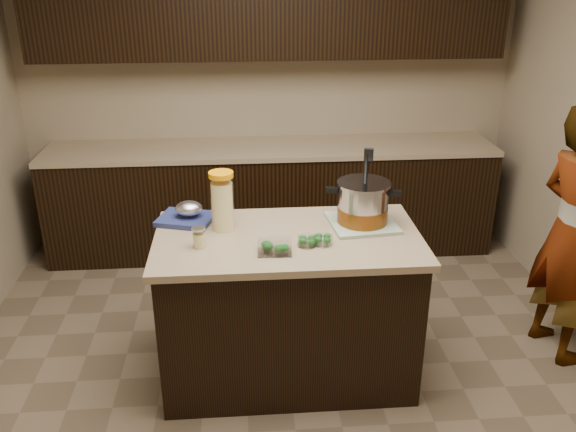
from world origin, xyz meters
name	(u,v)px	position (x,y,z in m)	size (l,w,h in m)	color
ground_plane	(288,371)	(0.00, 0.00, 0.00)	(4.00, 4.00, 0.00)	brown
room_shell	(288,87)	(0.00, 0.00, 1.71)	(4.04, 4.04, 2.72)	tan
back_cabinets	(271,140)	(0.00, 1.74, 0.94)	(3.60, 0.63, 2.33)	black
island	(288,306)	(0.00, 0.00, 0.45)	(1.46, 0.81, 0.90)	black
dish_towel	(362,223)	(0.43, 0.12, 0.91)	(0.36, 0.36, 0.02)	#598561
stock_pot	(363,205)	(0.43, 0.12, 1.02)	(0.42, 0.36, 0.43)	#B7B7BC
lemonade_pitcher	(222,203)	(-0.35, 0.13, 1.05)	(0.18, 0.18, 0.33)	#F0E092
mason_jar	(199,238)	(-0.48, -0.09, 0.95)	(0.09, 0.09, 0.12)	#F0E092
broccoli_tub_left	(307,241)	(0.09, -0.12, 0.92)	(0.13, 0.13, 0.05)	silver
broccoli_tub_right	(323,240)	(0.18, -0.11, 0.92)	(0.13, 0.13, 0.05)	silver
broccoli_tub_rect	(275,247)	(-0.08, -0.19, 0.93)	(0.18, 0.14, 0.06)	silver
blue_tray	(187,215)	(-0.56, 0.24, 0.94)	(0.36, 0.32, 0.11)	navy
person	(573,234)	(1.70, 0.11, 0.80)	(0.58, 0.38, 1.59)	gray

